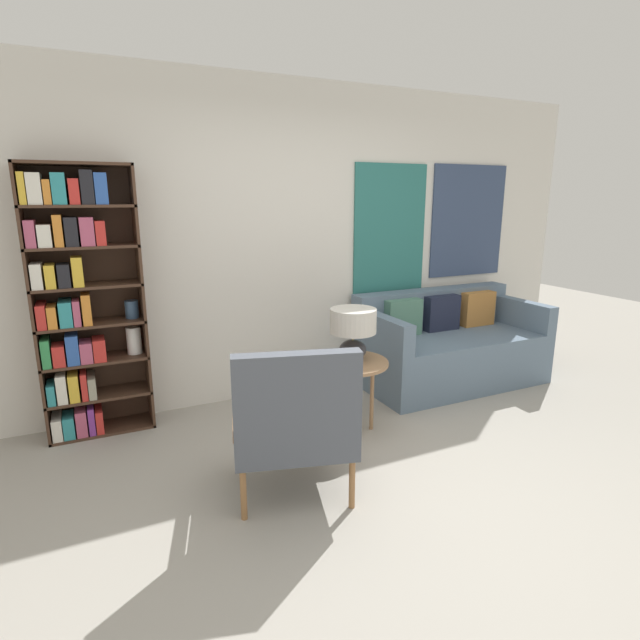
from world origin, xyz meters
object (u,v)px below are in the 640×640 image
bookshelf (79,302)px  armchair (295,420)px  side_table (349,367)px  table_lamp (353,327)px  couch (448,347)px

bookshelf → armchair: bearing=-54.5°
side_table → table_lamp: size_ratio=1.52×
couch → table_lamp: (-1.32, -0.47, 0.45)m
side_table → couch: bearing=20.4°
bookshelf → armchair: size_ratio=2.08×
armchair → table_lamp: size_ratio=2.43×
armchair → side_table: (0.73, 0.70, -0.01)m
bookshelf → couch: 3.23m
bookshelf → side_table: bookshelf is taller
bookshelf → table_lamp: bearing=-22.0°
bookshelf → armchair: 1.89m
armchair → couch: (2.10, 1.21, -0.17)m
couch → side_table: couch is taller
couch → side_table: (-1.37, -0.51, 0.16)m
bookshelf → couch: bookshelf is taller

